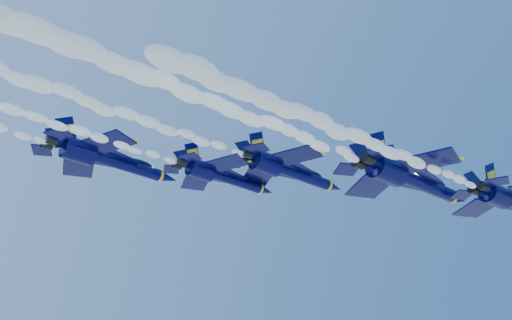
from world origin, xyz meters
TOP-DOWN VIEW (x-y plane):
  - jet_lead at (17.53, -10.93)m, footprint 17.78×14.58m
  - smoke_trail_jet_lead at (-12.29, -10.93)m, footprint 44.45×2.12m
  - jet_second at (3.53, -6.12)m, footprint 19.91×16.33m
  - smoke_trail_jet_second at (-27.20, -6.12)m, footprint 44.45×2.38m
  - jet_third at (-4.32, 7.19)m, footprint 17.63×14.47m
  - smoke_trail_jet_third at (-34.08, 7.19)m, footprint 44.45×2.11m
  - jet_fourth at (-10.83, 12.93)m, footprint 15.63×12.82m
  - jet_fifth at (-22.59, 22.86)m, footprint 19.61×16.09m

SIDE VIEW (x-z plane):
  - smoke_trail_jet_lead at x=-12.29m, z-range 148.91..150.82m
  - jet_lead at x=17.53m, z-range 147.00..153.61m
  - smoke_trail_jet_second at x=-27.20m, z-range 149.72..151.86m
  - jet_second at x=3.53m, z-range 147.55..154.95m
  - jet_fourth at x=-10.83m, z-range 151.55..157.36m
  - smoke_trail_jet_third at x=-34.08m, z-range 153.69..155.58m
  - jet_third at x=-4.32m, z-range 151.80..158.35m
  - jet_fifth at x=-22.59m, z-range 153.56..160.85m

